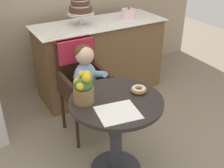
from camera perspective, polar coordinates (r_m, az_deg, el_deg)
cafe_table at (r=2.23m, az=0.84°, el=-7.84°), size 0.72×0.72×0.72m
wicker_chair at (r=2.70m, az=-6.54°, el=2.29°), size 0.42×0.45×0.95m
seated_child at (r=2.56m, az=-5.14°, el=1.72°), size 0.27×0.32×0.73m
paper_napkin at (r=1.96m, az=1.21°, el=-5.83°), size 0.33×0.30×0.00m
donut_front at (r=2.20m, az=5.46°, el=-1.09°), size 0.13×0.13×0.04m
flower_vase at (r=2.03m, az=-5.84°, el=-0.91°), size 0.15×0.15×0.25m
display_counter at (r=3.48m, az=-2.43°, el=5.35°), size 1.56×0.62×0.90m
tiered_cake_stand at (r=3.18m, az=-6.44°, el=15.20°), size 0.30×0.30×0.33m
round_layer_cake at (r=3.48m, az=3.39°, el=14.10°), size 0.17×0.17×0.14m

